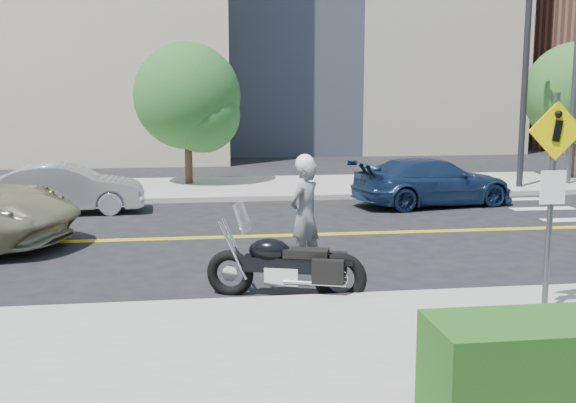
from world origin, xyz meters
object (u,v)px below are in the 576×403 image
Objects in this scene: motorcycle at (286,251)px; parked_car_blue at (433,182)px; pedestrian_sign at (552,183)px; parked_car_silver at (66,188)px; motorcyclist at (305,211)px.

parked_car_blue is at bearing 74.69° from motorcycle.
motorcycle is at bearing 152.99° from pedestrian_sign.
motorcycle reaches higher than parked_car_silver.
parked_car_blue is (1.96, 9.89, -1.28)m from pedestrian_sign.
parked_car_silver is 0.87× the size of parked_car_blue.
pedestrian_sign is 10.16m from parked_car_blue.
motorcyclist is (-2.76, 3.58, -0.93)m from pedestrian_sign.
motorcyclist reaches higher than motorcycle.
motorcycle reaches higher than parked_car_blue.
parked_car_blue reaches higher than parked_car_silver.
parked_car_blue is (10.09, -0.09, 0.01)m from parked_car_silver.
parked_car_silver is (-8.13, 9.98, -1.30)m from pedestrian_sign.
pedestrian_sign is 0.64× the size of parked_car_blue.
pedestrian_sign is 0.74× the size of parked_car_silver.
motorcyclist reaches higher than parked_car_blue.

